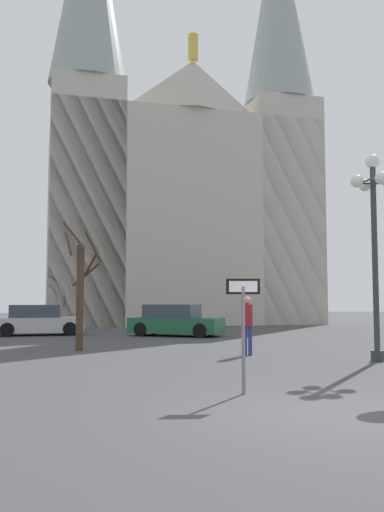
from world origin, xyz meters
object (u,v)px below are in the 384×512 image
street_lamp (374,221)px  parked_car_near_green (175,321)px  parked_car_far_silver (38,321)px  one_way_arrow_sign (243,319)px  bare_tree (80,290)px  cathedral (178,188)px  pedestrian_walking (247,319)px

street_lamp → parked_car_near_green: street_lamp is taller
street_lamp → parked_car_far_silver: 16.80m
parked_car_far_silver → one_way_arrow_sign: bearing=-71.5°
bare_tree → parked_car_near_green: 7.78m
street_lamp → parked_car_near_green: bearing=111.2°
street_lamp → parked_car_near_green: (-4.27, 11.00, -3.24)m
parked_car_near_green → parked_car_far_silver: (-6.37, 1.59, -0.01)m
cathedral → street_lamp: bearing=-84.5°
cathedral → street_lamp: 25.53m
street_lamp → pedestrian_walking: street_lamp is taller
parked_car_far_silver → parked_car_near_green: bearing=-14.0°
cathedral → parked_car_far_silver: (-8.27, -12.14, -9.14)m
parked_car_far_silver → pedestrian_walking: bearing=-54.5°
one_way_arrow_sign → street_lamp: bearing=42.0°
bare_tree → parked_car_far_silver: (-2.33, 8.10, -1.36)m
cathedral → parked_car_near_green: bearing=-97.9°
parked_car_far_silver → pedestrian_walking: pedestrian_walking is taller
street_lamp → cathedral: bearing=95.5°
parked_car_near_green → pedestrian_walking: (1.12, -8.92, 0.41)m
one_way_arrow_sign → parked_car_near_green: size_ratio=0.46×
parked_car_near_green → parked_car_far_silver: size_ratio=1.07×
bare_tree → parked_car_far_silver: size_ratio=1.02×
pedestrian_walking → parked_car_far_silver: bearing=125.5°
street_lamp → parked_car_far_silver: bearing=130.2°
one_way_arrow_sign → bare_tree: size_ratio=0.49×
bare_tree → pedestrian_walking: size_ratio=2.41×
one_way_arrow_sign → bare_tree: bearing=110.6°
one_way_arrow_sign → parked_car_far_silver: size_ratio=0.49×
bare_tree → parked_car_far_silver: bearing=106.1°
cathedral → parked_car_far_silver: 17.30m
parked_car_far_silver → cathedral: bearing=55.7°
one_way_arrow_sign → pedestrian_walking: bearing=74.6°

